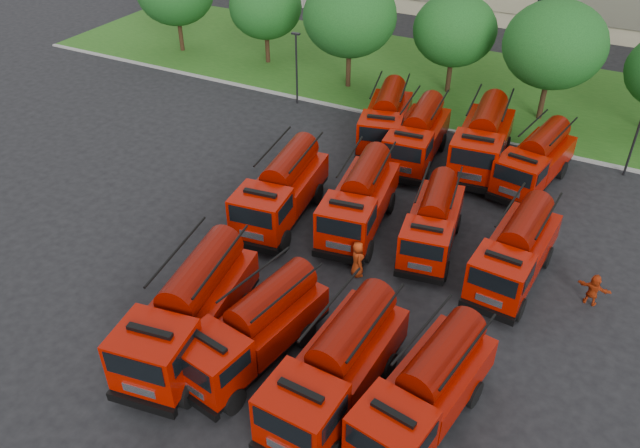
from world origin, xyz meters
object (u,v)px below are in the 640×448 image
at_px(fire_truck_1, 255,329).
at_px(fire_truck_6, 433,221).
at_px(firefighter_5, 589,303).
at_px(fire_truck_5, 360,199).
at_px(fire_truck_7, 516,251).
at_px(fire_truck_3, 426,391).
at_px(fire_truck_10, 483,139).
at_px(firefighter_3, 404,435).
at_px(fire_truck_11, 535,160).
at_px(fire_truck_0, 190,310).
at_px(fire_truck_2, 337,366).
at_px(firefighter_4, 357,274).
at_px(fire_truck_8, 386,119).
at_px(fire_truck_4, 282,189).
at_px(fire_truck_9, 418,136).

xyz_separation_m(fire_truck_1, fire_truck_6, (3.69, 10.20, -0.08)).
relative_size(fire_truck_1, firefighter_5, 4.57).
relative_size(fire_truck_5, fire_truck_7, 1.07).
bearing_deg(fire_truck_3, fire_truck_10, 108.92).
bearing_deg(firefighter_5, fire_truck_1, 46.70).
xyz_separation_m(fire_truck_10, firefighter_3, (2.96, -19.99, -1.78)).
height_order(fire_truck_1, fire_truck_10, fire_truck_10).
relative_size(fire_truck_7, fire_truck_11, 0.98).
height_order(fire_truck_0, fire_truck_2, fire_truck_0).
height_order(fire_truck_5, firefighter_5, fire_truck_5).
relative_size(fire_truck_10, firefighter_3, 4.28).
bearing_deg(fire_truck_3, fire_truck_2, -161.96).
bearing_deg(fire_truck_11, fire_truck_2, -89.64).
bearing_deg(firefighter_4, fire_truck_6, -68.50).
xyz_separation_m(fire_truck_0, fire_truck_5, (2.54, 10.64, -0.13)).
xyz_separation_m(fire_truck_2, fire_truck_8, (-6.30, 19.75, -0.02)).
bearing_deg(fire_truck_8, fire_truck_0, -104.09).
height_order(fire_truck_10, fire_truck_11, fire_truck_10).
bearing_deg(fire_truck_4, fire_truck_11, 33.59).
bearing_deg(fire_truck_5, fire_truck_10, 59.14).
relative_size(fire_truck_9, firefighter_3, 3.95).
bearing_deg(fire_truck_6, fire_truck_3, -81.63).
bearing_deg(fire_truck_4, fire_truck_3, -46.11).
xyz_separation_m(fire_truck_11, firefighter_5, (4.50, -8.98, -1.59)).
distance_m(fire_truck_10, firefighter_5, 12.60).
relative_size(fire_truck_0, fire_truck_4, 1.05).
height_order(fire_truck_9, firefighter_3, fire_truck_9).
distance_m(fire_truck_5, fire_truck_8, 9.58).
relative_size(fire_truck_8, firefighter_5, 4.90).
xyz_separation_m(fire_truck_5, fire_truck_8, (-2.42, 9.27, -0.00)).
relative_size(fire_truck_5, firefighter_3, 4.03).
relative_size(fire_truck_7, firefighter_3, 3.78).
distance_m(fire_truck_9, fire_truck_10, 3.78).
bearing_deg(fire_truck_3, fire_truck_11, 99.31).
distance_m(fire_truck_7, fire_truck_10, 10.54).
relative_size(fire_truck_11, firefighter_3, 3.86).
bearing_deg(firefighter_5, fire_truck_0, 42.22).
relative_size(fire_truck_6, fire_truck_9, 0.91).
distance_m(fire_truck_6, fire_truck_8, 11.13).
relative_size(fire_truck_8, firefighter_4, 4.15).
distance_m(fire_truck_1, fire_truck_10, 19.59).
bearing_deg(fire_truck_9, fire_truck_5, -96.60).
distance_m(fire_truck_5, fire_truck_9, 8.00).
distance_m(fire_truck_10, firefighter_4, 13.04).
bearing_deg(fire_truck_11, firefighter_3, -81.06).
distance_m(fire_truck_1, fire_truck_3, 6.90).
height_order(fire_truck_5, fire_truck_6, fire_truck_5).
distance_m(fire_truck_0, fire_truck_5, 10.94).
height_order(fire_truck_4, firefighter_4, fire_truck_4).
height_order(firefighter_3, firefighter_4, firefighter_3).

